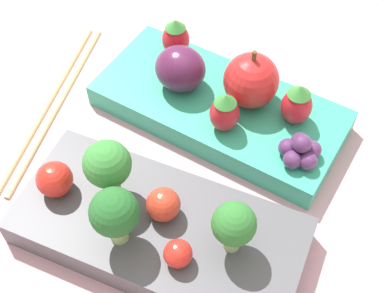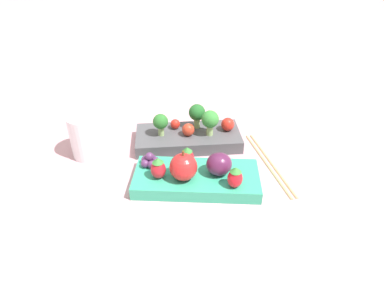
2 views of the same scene
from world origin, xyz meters
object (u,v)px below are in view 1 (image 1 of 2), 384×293
at_px(broccoli_floret_1, 115,214).
at_px(cherry_tomato_1, 178,254).
at_px(cherry_tomato_2, 54,179).
at_px(grape_cluster, 300,151).
at_px(broccoli_floret_0, 234,225).
at_px(broccoli_floret_2, 107,166).
at_px(plum, 180,69).
at_px(chopsticks_pair, 53,103).
at_px(strawberry_2, 297,104).
at_px(strawberry_1, 176,38).
at_px(cherry_tomato_0, 163,204).
at_px(bento_box_fruit, 219,108).
at_px(apple, 251,80).
at_px(strawberry_0, 223,112).
at_px(bento_box_savoury, 160,231).

height_order(broccoli_floret_1, cherry_tomato_1, broccoli_floret_1).
distance_m(cherry_tomato_2, grape_cluster, 0.19).
relative_size(broccoli_floret_0, grape_cluster, 1.35).
height_order(broccoli_floret_2, plum, broccoli_floret_2).
bearing_deg(broccoli_floret_2, chopsticks_pair, -34.85).
bearing_deg(strawberry_2, strawberry_1, -15.31).
distance_m(broccoli_floret_0, cherry_tomato_0, 0.06).
xyz_separation_m(broccoli_floret_0, chopsticks_pair, (0.21, -0.08, -0.05)).
bearing_deg(broccoli_floret_2, bento_box_fruit, -107.30).
relative_size(broccoli_floret_0, cherry_tomato_1, 2.30).
height_order(broccoli_floret_1, grape_cluster, broccoli_floret_1).
distance_m(bento_box_fruit, broccoli_floret_2, 0.14).
distance_m(bento_box_fruit, apple, 0.04).
bearing_deg(strawberry_0, grape_cluster, 175.06).
bearing_deg(broccoli_floret_1, broccoli_floret_2, -54.20).
bearing_deg(apple, bento_box_fruit, 23.63).
bearing_deg(chopsticks_pair, broccoli_floret_0, 158.53).
bearing_deg(broccoli_floret_0, strawberry_2, -92.29).
distance_m(bento_box_fruit, broccoli_floret_0, 0.15).
xyz_separation_m(apple, grape_cluster, (-0.06, 0.04, -0.01)).
distance_m(broccoli_floret_1, cherry_tomato_1, 0.05).
bearing_deg(bento_box_savoury, strawberry_1, -69.29).
xyz_separation_m(bento_box_fruit, grape_cluster, (-0.08, 0.03, 0.02)).
bearing_deg(strawberry_2, broccoli_floret_0, 87.71).
relative_size(cherry_tomato_0, grape_cluster, 0.73).
xyz_separation_m(broccoli_floret_0, cherry_tomato_1, (0.03, 0.03, -0.02)).
height_order(apple, strawberry_1, apple).
xyz_separation_m(bento_box_savoury, cherry_tomato_2, (0.08, 0.01, 0.03)).
height_order(bento_box_savoury, cherry_tomato_0, cherry_tomato_0).
bearing_deg(broccoli_floret_0, apple, -75.07).
bearing_deg(strawberry_1, cherry_tomato_0, 111.74).
relative_size(cherry_tomato_2, plum, 0.62).
xyz_separation_m(strawberry_2, chopsticks_pair, (0.21, 0.05, -0.04)).
height_order(bento_box_savoury, plum, plum).
distance_m(cherry_tomato_0, cherry_tomato_2, 0.08).
relative_size(bento_box_fruit, cherry_tomato_2, 8.33).
bearing_deg(cherry_tomato_1, broccoli_floret_0, -139.90).
relative_size(broccoli_floret_0, cherry_tomato_2, 1.70).
relative_size(bento_box_savoury, apple, 3.85).
relative_size(broccoli_floret_1, cherry_tomato_1, 2.57).
bearing_deg(bento_box_savoury, cherry_tomato_2, 3.55).
height_order(broccoli_floret_1, strawberry_1, broccoli_floret_1).
bearing_deg(bento_box_fruit, cherry_tomato_0, 92.47).
distance_m(strawberry_0, strawberry_2, 0.06).
distance_m(bento_box_fruit, strawberry_2, 0.07).
bearing_deg(broccoli_floret_2, grape_cluster, -143.08).
height_order(broccoli_floret_2, apple, broccoli_floret_2).
bearing_deg(grape_cluster, cherry_tomato_0, 50.36).
bearing_deg(strawberry_0, broccoli_floret_0, 114.83).
relative_size(bento_box_fruit, plum, 5.15).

